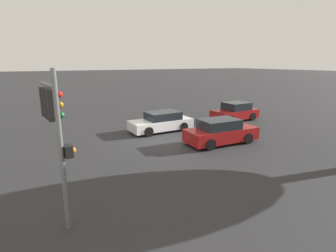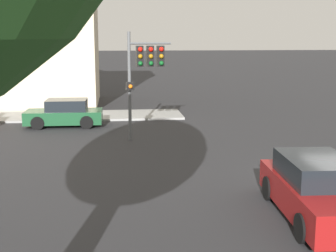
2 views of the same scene
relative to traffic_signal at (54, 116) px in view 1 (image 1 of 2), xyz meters
The scene contains 5 objects.
ground_plane 9.78m from the traffic_signal, 138.94° to the right, with size 300.00×300.00×0.00m, color #28282B.
traffic_signal is the anchor object (origin of this frame).
crossing_car_0 10.69m from the traffic_signal, 159.05° to the right, with size 4.61×2.13×1.53m.
crossing_car_1 17.48m from the traffic_signal, 151.50° to the right, with size 4.05×2.11×1.53m.
crossing_car_2 11.62m from the traffic_signal, 134.25° to the right, with size 4.54×1.97×1.41m.
Camera 1 is at (7.73, 14.25, 4.90)m, focal length 28.00 mm.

